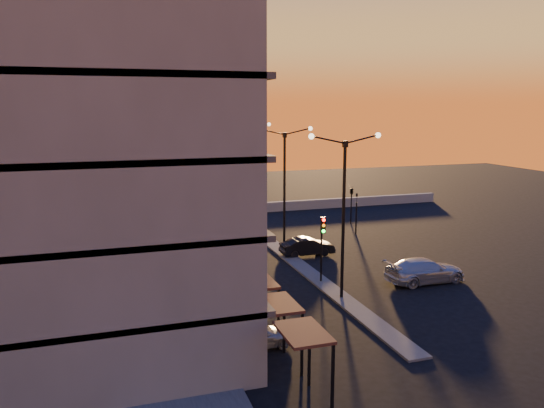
% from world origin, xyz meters
% --- Properties ---
extents(ground, '(120.00, 120.00, 0.00)m').
position_xyz_m(ground, '(0.00, 0.00, 0.00)').
color(ground, black).
rests_on(ground, ground).
extents(sidewalk_west, '(5.00, 40.00, 0.12)m').
position_xyz_m(sidewalk_west, '(-10.50, 4.00, 0.06)').
color(sidewalk_west, '#474745').
rests_on(sidewalk_west, ground).
extents(median, '(1.20, 36.00, 0.12)m').
position_xyz_m(median, '(0.00, 10.00, 0.06)').
color(median, '#474745').
rests_on(median, ground).
extents(parapet, '(44.00, 0.50, 1.00)m').
position_xyz_m(parapet, '(2.00, 26.00, 0.50)').
color(parapet, gray).
rests_on(parapet, ground).
extents(building, '(14.35, 17.08, 25.00)m').
position_xyz_m(building, '(-14.00, 0.03, 11.91)').
color(building, slate).
rests_on(building, ground).
extents(streetlamp_near, '(4.32, 0.32, 9.51)m').
position_xyz_m(streetlamp_near, '(0.00, 0.00, 5.59)').
color(streetlamp_near, black).
rests_on(streetlamp_near, ground).
extents(streetlamp_mid, '(4.32, 0.32, 9.51)m').
position_xyz_m(streetlamp_mid, '(0.00, 10.00, 5.59)').
color(streetlamp_mid, black).
rests_on(streetlamp_mid, ground).
extents(streetlamp_far, '(4.32, 0.32, 9.51)m').
position_xyz_m(streetlamp_far, '(0.00, 20.00, 5.59)').
color(streetlamp_far, black).
rests_on(streetlamp_far, ground).
extents(traffic_light_main, '(0.28, 0.44, 4.25)m').
position_xyz_m(traffic_light_main, '(0.00, 2.87, 2.89)').
color(traffic_light_main, black).
rests_on(traffic_light_main, ground).
extents(signal_east_a, '(0.13, 0.16, 3.60)m').
position_xyz_m(signal_east_a, '(8.00, 14.00, 1.93)').
color(signal_east_a, black).
rests_on(signal_east_a, ground).
extents(signal_east_b, '(0.42, 1.99, 3.60)m').
position_xyz_m(signal_east_b, '(9.50, 18.00, 3.10)').
color(signal_east_b, black).
rests_on(signal_east_b, ground).
extents(car_hatchback, '(3.67, 1.54, 1.24)m').
position_xyz_m(car_hatchback, '(-6.50, -4.44, 0.62)').
color(car_hatchback, '#B6BABE').
rests_on(car_hatchback, ground).
extents(car_sedan, '(4.06, 1.47, 1.33)m').
position_xyz_m(car_sedan, '(1.52, 9.14, 0.67)').
color(car_sedan, black).
rests_on(car_sedan, ground).
extents(car_wagon, '(5.26, 2.21, 1.52)m').
position_xyz_m(car_wagon, '(6.30, 1.11, 0.76)').
color(car_wagon, '#AEB2B6').
rests_on(car_wagon, ground).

